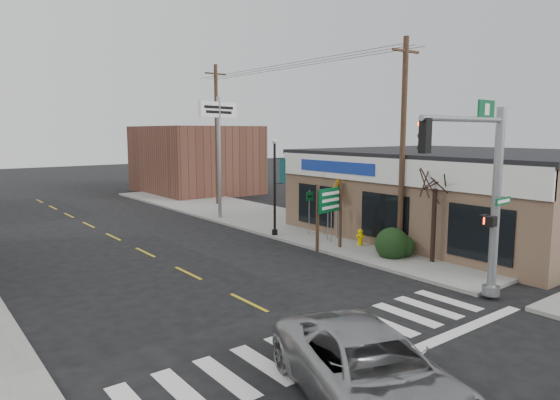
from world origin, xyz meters
TOP-DOWN VIEW (x-y plane):
  - ground at (0.00, 0.00)m, footprint 140.00×140.00m
  - sidewalk_right at (9.00, 13.00)m, footprint 6.00×38.00m
  - center_line at (0.00, 8.00)m, footprint 0.12×56.00m
  - crosswalk at (0.00, 0.40)m, footprint 11.00×2.20m
  - thrift_store at (14.50, 6.00)m, footprint 12.00×14.00m
  - bldg_distant_right at (12.00, 30.00)m, footprint 8.00×10.00m
  - suv at (-1.45, -2.25)m, footprint 4.00×5.76m
  - traffic_signal_pole at (5.49, -0.32)m, footprint 4.69×0.37m
  - guide_sign at (6.34, 7.18)m, footprint 1.64×0.14m
  - fire_hydrant at (7.96, 6.92)m, footprint 0.23×0.23m
  - ped_crossing_sign at (8.20, 8.63)m, footprint 1.12×0.08m
  - lamp_post at (6.36, 11.06)m, footprint 0.61×0.48m
  - dance_center_sign at (6.75, 17.07)m, footprint 3.31×0.21m
  - bare_tree at (8.15, 3.25)m, footprint 2.15×2.15m
  - shrub_front at (7.50, 4.72)m, footprint 1.37×1.37m
  - shrub_back at (10.42, 8.46)m, footprint 1.23×1.23m
  - utility_pole_near at (8.30, 4.99)m, footprint 1.53×0.23m
  - utility_pole_far at (9.50, 22.02)m, footprint 1.66×0.25m

SIDE VIEW (x-z plane):
  - ground at x=0.00m, z-range 0.00..0.00m
  - center_line at x=0.00m, z-range 0.00..0.01m
  - crosswalk at x=0.00m, z-range 0.00..0.01m
  - sidewalk_right at x=9.00m, z-range 0.00..0.13m
  - fire_hydrant at x=7.96m, z-range 0.16..0.91m
  - shrub_back at x=10.42m, z-range 0.13..1.05m
  - shrub_front at x=7.50m, z-range 0.13..1.16m
  - suv at x=-1.45m, z-range 0.00..1.46m
  - guide_sign at x=6.34m, z-range 0.55..3.42m
  - thrift_store at x=14.50m, z-range 0.00..4.00m
  - ped_crossing_sign at x=8.20m, z-range 0.65..3.54m
  - bldg_distant_right at x=12.00m, z-range 0.00..5.60m
  - lamp_post at x=6.36m, z-range 0.51..5.21m
  - bare_tree at x=8.15m, z-range 1.36..5.67m
  - traffic_signal_pole at x=5.49m, z-range 0.70..6.64m
  - utility_pole_near at x=8.30m, z-range 0.24..9.05m
  - utility_pole_far at x=9.50m, z-range 0.25..9.81m
  - dance_center_sign at x=6.75m, z-range 1.89..8.93m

